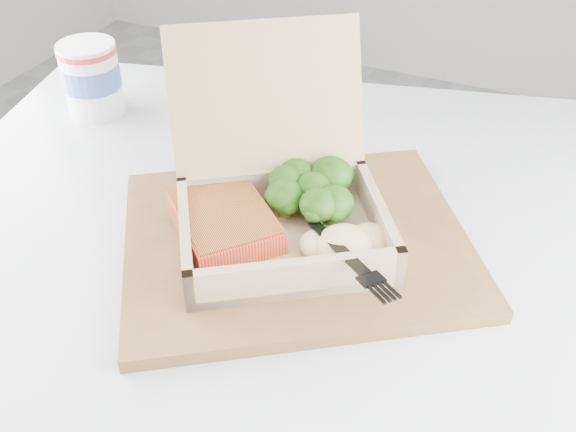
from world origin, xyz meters
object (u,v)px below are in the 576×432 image
at_px(serving_tray, 296,241).
at_px(paper_cup, 91,76).
at_px(takeout_container, 278,187).
at_px(cafe_table, 260,364).

bearing_deg(serving_tray, paper_cup, 157.48).
height_order(serving_tray, takeout_container, takeout_container).
relative_size(cafe_table, paper_cup, 9.84).
height_order(cafe_table, takeout_container, takeout_container).
height_order(serving_tray, paper_cup, paper_cup).
height_order(takeout_container, paper_cup, takeout_container).
bearing_deg(paper_cup, takeout_container, -22.42).
xyz_separation_m(serving_tray, takeout_container, (-0.03, 0.01, 0.05)).
bearing_deg(takeout_container, paper_cup, 123.98).
height_order(cafe_table, paper_cup, paper_cup).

